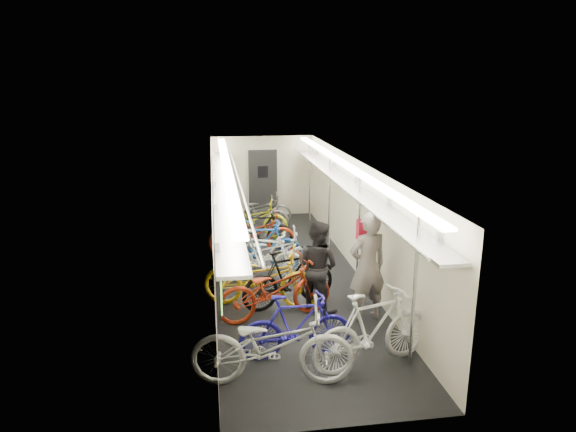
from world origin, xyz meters
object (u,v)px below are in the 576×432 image
object	(u,v)px
passenger_mid	(317,266)
backpack	(364,229)
bicycle_0	(272,345)
bicycle_1	(296,326)
passenger_near	(367,267)

from	to	relation	value
passenger_mid	backpack	size ratio (longest dim) A/B	4.37
bicycle_0	passenger_mid	world-z (taller)	passenger_mid
bicycle_0	backpack	distance (m)	3.58
bicycle_1	passenger_mid	xyz separation A→B (m)	(0.63, 1.57, 0.32)
bicycle_0	passenger_near	xyz separation A→B (m)	(1.82, 1.72, 0.37)
passenger_mid	bicycle_1	bearing A→B (deg)	112.52
bicycle_1	passenger_near	distance (m)	1.84
bicycle_1	backpack	bearing A→B (deg)	-38.93
bicycle_0	bicycle_1	xyz separation A→B (m)	(0.42, 0.62, -0.07)
bicycle_1	passenger_mid	world-z (taller)	passenger_mid
passenger_near	passenger_mid	distance (m)	0.91
passenger_near	backpack	xyz separation A→B (m)	(0.25, 1.11, 0.33)
backpack	passenger_near	bearing A→B (deg)	-110.11
bicycle_1	passenger_near	size ratio (longest dim) A/B	0.89
bicycle_0	backpack	xyz separation A→B (m)	(2.08, 2.83, 0.70)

